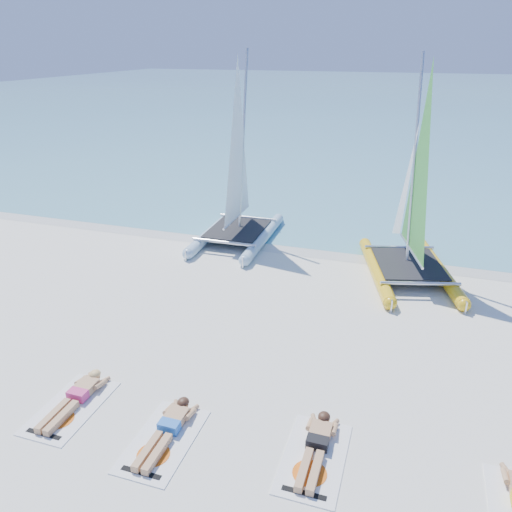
{
  "coord_description": "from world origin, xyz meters",
  "views": [
    {
      "loc": [
        3.15,
        -9.71,
        6.32
      ],
      "look_at": [
        -0.41,
        1.2,
        1.42
      ],
      "focal_mm": 35.0,
      "sensor_mm": 36.0,
      "label": 1
    }
  ],
  "objects_px": {
    "sunbather_a": "(76,396)",
    "sunbather_c": "(317,445)",
    "catamaran_blue": "(237,185)",
    "catamaran_yellow": "(411,206)",
    "towel_a": "(71,407)",
    "towel_b": "(163,440)",
    "sunbather_b": "(168,428)",
    "towel_c": "(314,458)"
  },
  "relations": [
    {
      "from": "catamaran_yellow",
      "to": "towel_b",
      "type": "height_order",
      "value": "catamaran_yellow"
    },
    {
      "from": "catamaran_yellow",
      "to": "sunbather_b",
      "type": "height_order",
      "value": "catamaran_yellow"
    },
    {
      "from": "catamaran_blue",
      "to": "towel_c",
      "type": "xyz_separation_m",
      "value": [
        4.65,
        -9.13,
        -1.91
      ]
    },
    {
      "from": "sunbather_a",
      "to": "sunbather_b",
      "type": "relative_size",
      "value": 1.0
    },
    {
      "from": "catamaran_blue",
      "to": "catamaran_yellow",
      "type": "xyz_separation_m",
      "value": [
        5.67,
        -0.87,
        0.09
      ]
    },
    {
      "from": "towel_b",
      "to": "sunbather_c",
      "type": "relative_size",
      "value": 1.07
    },
    {
      "from": "catamaran_yellow",
      "to": "towel_a",
      "type": "xyz_separation_m",
      "value": [
        -5.64,
        -8.46,
        -1.99
      ]
    },
    {
      "from": "towel_b",
      "to": "towel_c",
      "type": "bearing_deg",
      "value": 9.37
    },
    {
      "from": "towel_b",
      "to": "sunbather_b",
      "type": "xyz_separation_m",
      "value": [
        0.0,
        0.19,
        0.11
      ]
    },
    {
      "from": "towel_b",
      "to": "towel_c",
      "type": "distance_m",
      "value": 2.6
    },
    {
      "from": "catamaran_blue",
      "to": "sunbather_c",
      "type": "relative_size",
      "value": 3.72
    },
    {
      "from": "towel_c",
      "to": "towel_a",
      "type": "bearing_deg",
      "value": -177.56
    },
    {
      "from": "towel_b",
      "to": "catamaran_yellow",
      "type": "bearing_deg",
      "value": 67.58
    },
    {
      "from": "catamaran_yellow",
      "to": "towel_c",
      "type": "height_order",
      "value": "catamaran_yellow"
    },
    {
      "from": "sunbather_a",
      "to": "towel_b",
      "type": "bearing_deg",
      "value": -11.45
    },
    {
      "from": "catamaran_blue",
      "to": "towel_a",
      "type": "xyz_separation_m",
      "value": [
        0.02,
        -9.32,
        -1.91
      ]
    },
    {
      "from": "towel_a",
      "to": "sunbather_a",
      "type": "xyz_separation_m",
      "value": [
        0.0,
        0.19,
        0.11
      ]
    },
    {
      "from": "sunbather_b",
      "to": "sunbather_c",
      "type": "xyz_separation_m",
      "value": [
        2.56,
        0.42,
        0.0
      ]
    },
    {
      "from": "catamaran_yellow",
      "to": "sunbather_b",
      "type": "distance_m",
      "value": 9.41
    },
    {
      "from": "towel_c",
      "to": "sunbather_b",
      "type": "bearing_deg",
      "value": -174.86
    },
    {
      "from": "towel_b",
      "to": "sunbather_b",
      "type": "distance_m",
      "value": 0.22
    },
    {
      "from": "towel_b",
      "to": "sunbather_b",
      "type": "height_order",
      "value": "sunbather_b"
    },
    {
      "from": "sunbather_a",
      "to": "sunbather_b",
      "type": "bearing_deg",
      "value": -6.25
    },
    {
      "from": "catamaran_blue",
      "to": "sunbather_a",
      "type": "xyz_separation_m",
      "value": [
        0.02,
        -9.13,
        -1.8
      ]
    },
    {
      "from": "catamaran_blue",
      "to": "sunbather_a",
      "type": "relative_size",
      "value": 3.72
    },
    {
      "from": "sunbather_c",
      "to": "sunbather_a",
      "type": "bearing_deg",
      "value": -177.56
    },
    {
      "from": "sunbather_a",
      "to": "towel_b",
      "type": "distance_m",
      "value": 2.11
    },
    {
      "from": "towel_c",
      "to": "sunbather_c",
      "type": "xyz_separation_m",
      "value": [
        0.0,
        0.19,
        0.11
      ]
    },
    {
      "from": "catamaran_yellow",
      "to": "sunbather_a",
      "type": "xyz_separation_m",
      "value": [
        -5.64,
        -8.26,
        -1.88
      ]
    },
    {
      "from": "towel_a",
      "to": "sunbather_b",
      "type": "bearing_deg",
      "value": -0.94
    },
    {
      "from": "sunbather_a",
      "to": "towel_c",
      "type": "xyz_separation_m",
      "value": [
        4.62,
        0.0,
        -0.11
      ]
    },
    {
      "from": "catamaran_yellow",
      "to": "towel_b",
      "type": "distance_m",
      "value": 9.6
    },
    {
      "from": "towel_b",
      "to": "sunbather_c",
      "type": "height_order",
      "value": "sunbather_c"
    },
    {
      "from": "catamaran_yellow",
      "to": "towel_a",
      "type": "bearing_deg",
      "value": -139.23
    },
    {
      "from": "sunbather_c",
      "to": "towel_c",
      "type": "bearing_deg",
      "value": -90.0
    },
    {
      "from": "catamaran_blue",
      "to": "sunbather_a",
      "type": "distance_m",
      "value": 9.31
    },
    {
      "from": "catamaran_blue",
      "to": "towel_a",
      "type": "bearing_deg",
      "value": -91.12
    },
    {
      "from": "catamaran_yellow",
      "to": "catamaran_blue",
      "type": "bearing_deg",
      "value": 155.81
    },
    {
      "from": "towel_b",
      "to": "catamaran_blue",
      "type": "bearing_deg",
      "value": 102.32
    },
    {
      "from": "sunbather_a",
      "to": "catamaran_yellow",
      "type": "bearing_deg",
      "value": 55.67
    },
    {
      "from": "sunbather_a",
      "to": "sunbather_c",
      "type": "relative_size",
      "value": 1.0
    },
    {
      "from": "towel_c",
      "to": "sunbather_c",
      "type": "bearing_deg",
      "value": 90.0
    }
  ]
}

